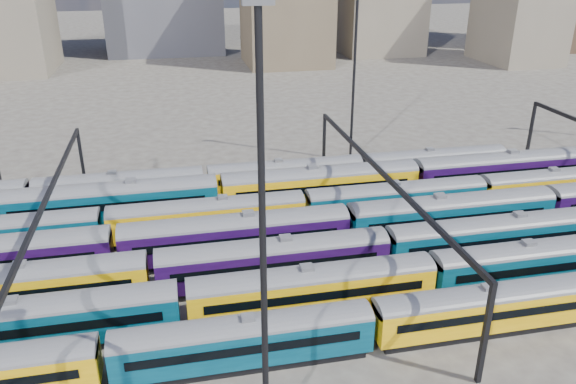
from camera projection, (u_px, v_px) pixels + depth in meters
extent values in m
plane|color=#413C37|center=(278.00, 254.00, 54.47)|extent=(500.00, 500.00, 0.00)
cube|color=black|center=(245.00, 361.00, 39.86)|extent=(17.32, 2.25, 0.64)
cube|color=#043447|center=(244.00, 342.00, 39.21)|extent=(18.23, 2.64, 2.64)
cylinder|color=#4C4C51|center=(244.00, 327.00, 38.68)|extent=(18.23, 2.64, 2.64)
cube|color=black|center=(247.00, 351.00, 37.88)|extent=(16.04, 0.06, 0.68)
cube|color=black|center=(241.00, 327.00, 40.28)|extent=(16.04, 0.06, 0.68)
cube|color=slate|center=(243.00, 318.00, 38.40)|extent=(0.91, 0.82, 0.32)
cube|color=black|center=(486.00, 327.00, 43.44)|extent=(17.32, 2.25, 0.64)
cube|color=#D59908|center=(489.00, 309.00, 42.79)|extent=(18.23, 2.64, 2.64)
cylinder|color=#4C4C51|center=(491.00, 295.00, 42.27)|extent=(18.23, 2.64, 2.64)
cube|color=black|center=(499.00, 316.00, 41.46)|extent=(16.04, 0.06, 0.68)
cube|color=black|center=(480.00, 296.00, 43.87)|extent=(16.04, 0.06, 0.68)
cube|color=slate|center=(493.00, 287.00, 41.99)|extent=(0.91, 0.82, 0.32)
cube|color=black|center=(45.00, 343.00, 41.62)|extent=(18.83, 2.44, 0.69)
cube|color=#043447|center=(41.00, 323.00, 40.91)|extent=(19.82, 2.87, 2.87)
cylinder|color=#4C4C51|center=(38.00, 307.00, 40.34)|extent=(19.82, 2.87, 2.87)
cube|color=black|center=(36.00, 331.00, 39.47)|extent=(17.44, 0.06, 0.74)
cube|color=black|center=(44.00, 308.00, 42.09)|extent=(17.44, 0.06, 0.74)
cube|color=slate|center=(36.00, 298.00, 40.04)|extent=(0.99, 0.89, 0.35)
cube|color=black|center=(312.00, 309.00, 45.51)|extent=(18.83, 2.44, 0.69)
cube|color=#D59908|center=(312.00, 291.00, 44.80)|extent=(19.82, 2.87, 2.87)
cylinder|color=#4C4C51|center=(313.00, 275.00, 44.23)|extent=(19.82, 2.87, 2.87)
cube|color=black|center=(317.00, 297.00, 43.36)|extent=(17.44, 0.06, 0.74)
cube|color=black|center=(308.00, 277.00, 45.97)|extent=(17.44, 0.06, 0.74)
cube|color=slate|center=(313.00, 267.00, 43.93)|extent=(0.99, 0.89, 0.35)
cube|color=black|center=(536.00, 281.00, 49.40)|extent=(18.83, 2.44, 0.69)
cube|color=#043447|center=(540.00, 263.00, 48.69)|extent=(19.82, 2.87, 2.87)
cylinder|color=#4C4C51|center=(543.00, 249.00, 48.12)|extent=(19.82, 2.87, 2.87)
cube|color=black|center=(551.00, 269.00, 47.25)|extent=(17.44, 0.06, 0.74)
cube|color=black|center=(531.00, 252.00, 49.86)|extent=(17.44, 0.06, 0.74)
cube|color=slate|center=(545.00, 241.00, 47.82)|extent=(0.99, 0.89, 0.35)
cube|color=black|center=(23.00, 308.00, 45.62)|extent=(19.19, 2.49, 0.71)
cube|color=#D59908|center=(19.00, 289.00, 44.90)|extent=(20.20, 2.93, 2.93)
cylinder|color=#4C4C51|center=(15.00, 274.00, 44.32)|extent=(20.20, 2.93, 2.93)
cube|color=black|center=(14.00, 296.00, 43.43)|extent=(17.77, 0.06, 0.76)
cube|color=black|center=(22.00, 276.00, 46.09)|extent=(17.77, 0.06, 0.76)
cube|color=slate|center=(13.00, 265.00, 44.01)|extent=(1.01, 0.91, 0.35)
cube|color=black|center=(274.00, 280.00, 49.58)|extent=(19.19, 2.49, 0.71)
cube|color=#1B0733|center=(274.00, 262.00, 48.86)|extent=(20.20, 2.93, 2.93)
cylinder|color=#4C4C51|center=(274.00, 247.00, 48.28)|extent=(20.20, 2.93, 2.93)
cube|color=black|center=(277.00, 267.00, 47.39)|extent=(17.77, 0.06, 0.76)
cube|color=black|center=(271.00, 250.00, 50.05)|extent=(17.77, 0.06, 0.76)
cube|color=slate|center=(274.00, 239.00, 47.97)|extent=(1.01, 0.91, 0.35)
cube|color=black|center=(488.00, 255.00, 53.54)|extent=(19.19, 2.49, 0.71)
cube|color=#043447|center=(491.00, 238.00, 52.82)|extent=(20.20, 2.93, 2.93)
cylinder|color=#4C4C51|center=(493.00, 225.00, 52.24)|extent=(20.20, 2.93, 2.93)
cube|color=black|center=(500.00, 243.00, 51.35)|extent=(17.77, 0.06, 0.76)
cube|color=black|center=(483.00, 228.00, 54.01)|extent=(17.77, 0.06, 0.76)
cube|color=slate|center=(494.00, 217.00, 51.93)|extent=(1.01, 0.91, 0.35)
cube|color=black|center=(237.00, 255.00, 53.55)|extent=(20.27, 2.63, 0.75)
cube|color=#1B0733|center=(236.00, 237.00, 52.79)|extent=(21.33, 3.09, 3.09)
cylinder|color=#4C4C51|center=(235.00, 222.00, 52.18)|extent=(21.33, 3.09, 3.09)
cube|color=black|center=(238.00, 241.00, 51.24)|extent=(18.77, 0.06, 0.80)
cube|color=black|center=(234.00, 226.00, 54.05)|extent=(18.77, 0.06, 0.80)
cube|color=slate|center=(235.00, 215.00, 51.85)|extent=(1.07, 0.96, 0.37)
cube|color=black|center=(449.00, 233.00, 57.73)|extent=(20.27, 2.63, 0.75)
cube|color=#043447|center=(451.00, 216.00, 56.97)|extent=(21.33, 3.09, 3.09)
cylinder|color=#4C4C51|center=(453.00, 202.00, 56.35)|extent=(21.33, 3.09, 3.09)
cube|color=black|center=(459.00, 219.00, 55.41)|extent=(18.77, 0.06, 0.80)
cube|color=black|center=(444.00, 206.00, 58.23)|extent=(18.77, 0.06, 0.80)
cube|color=slate|center=(454.00, 195.00, 56.03)|extent=(1.07, 0.96, 0.37)
cube|color=black|center=(209.00, 234.00, 57.62)|extent=(18.70, 2.43, 0.69)
cube|color=#D59908|center=(208.00, 218.00, 56.92)|extent=(19.69, 2.85, 2.85)
cylinder|color=#4C4C51|center=(207.00, 205.00, 56.35)|extent=(19.69, 2.85, 2.85)
cube|color=black|center=(209.00, 221.00, 55.48)|extent=(17.32, 0.06, 0.74)
cube|color=black|center=(207.00, 209.00, 58.08)|extent=(17.32, 0.06, 0.74)
cube|color=slate|center=(207.00, 199.00, 56.05)|extent=(0.98, 0.89, 0.34)
cube|color=black|center=(395.00, 216.00, 61.48)|extent=(18.70, 2.43, 0.69)
cube|color=#043447|center=(396.00, 201.00, 60.78)|extent=(19.69, 2.85, 2.85)
cylinder|color=#4C4C51|center=(397.00, 189.00, 60.21)|extent=(19.69, 2.85, 2.85)
cube|color=black|center=(401.00, 204.00, 59.35)|extent=(17.32, 0.06, 0.74)
cube|color=black|center=(391.00, 193.00, 61.94)|extent=(17.32, 0.06, 0.74)
cube|color=slate|center=(397.00, 183.00, 59.91)|extent=(0.98, 0.89, 0.34)
cube|color=black|center=(558.00, 200.00, 65.35)|extent=(18.70, 2.43, 0.69)
cube|color=#D59908|center=(561.00, 186.00, 64.64)|extent=(19.69, 2.85, 2.85)
cylinder|color=#4C4C51|center=(564.00, 175.00, 64.08)|extent=(19.69, 2.85, 2.85)
cube|color=black|center=(570.00, 188.00, 63.21)|extent=(17.32, 0.06, 0.74)
cube|color=black|center=(554.00, 179.00, 65.81)|extent=(17.32, 0.06, 0.74)
cube|color=slate|center=(565.00, 168.00, 63.78)|extent=(0.98, 0.89, 0.34)
cube|color=black|center=(113.00, 221.00, 60.22)|extent=(21.25, 2.76, 0.78)
cube|color=#043447|center=(111.00, 204.00, 59.42)|extent=(22.37, 3.24, 3.24)
cylinder|color=#4C4C51|center=(109.00, 190.00, 58.78)|extent=(22.37, 3.24, 3.24)
cube|color=black|center=(109.00, 207.00, 57.79)|extent=(19.68, 0.06, 0.84)
cube|color=black|center=(112.00, 195.00, 60.74)|extent=(19.68, 0.06, 0.84)
cube|color=slate|center=(108.00, 182.00, 58.43)|extent=(1.12, 1.01, 0.39)
cube|color=black|center=(320.00, 203.00, 64.59)|extent=(21.25, 2.76, 0.78)
cube|color=#D59908|center=(320.00, 187.00, 63.80)|extent=(22.37, 3.24, 3.24)
cylinder|color=#4C4C51|center=(321.00, 173.00, 63.15)|extent=(22.37, 3.24, 3.24)
cube|color=black|center=(324.00, 189.00, 62.17)|extent=(19.68, 0.06, 0.84)
cube|color=black|center=(317.00, 178.00, 65.11)|extent=(19.68, 0.06, 0.84)
cube|color=slate|center=(321.00, 166.00, 62.81)|extent=(1.12, 1.01, 0.39)
cube|color=black|center=(500.00, 187.00, 68.97)|extent=(21.25, 2.76, 0.78)
cube|color=#1B0733|center=(503.00, 171.00, 68.17)|extent=(22.37, 3.24, 3.24)
cylinder|color=#4C4C51|center=(505.00, 159.00, 67.53)|extent=(22.37, 3.24, 3.24)
cube|color=black|center=(511.00, 173.00, 66.54)|extent=(19.68, 0.06, 0.84)
cube|color=black|center=(496.00, 164.00, 69.49)|extent=(19.68, 0.06, 0.84)
cube|color=slate|center=(506.00, 152.00, 67.18)|extent=(1.12, 1.01, 0.39)
cube|color=black|center=(123.00, 202.00, 64.86)|extent=(17.75, 2.30, 0.65)
cube|color=#043447|center=(121.00, 189.00, 64.20)|extent=(18.69, 2.71, 2.71)
cylinder|color=#4C4C51|center=(119.00, 178.00, 63.66)|extent=(18.69, 2.71, 2.71)
cube|color=black|center=(120.00, 191.00, 62.83)|extent=(16.45, 0.06, 0.70)
cube|color=black|center=(121.00, 182.00, 65.30)|extent=(16.45, 0.06, 0.70)
cube|color=slate|center=(119.00, 172.00, 63.37)|extent=(0.93, 0.84, 0.33)
cube|color=black|center=(286.00, 189.00, 68.54)|extent=(17.75, 2.30, 0.65)
cube|color=#D59908|center=(286.00, 176.00, 67.87)|extent=(18.69, 2.71, 2.71)
cylinder|color=#4C4C51|center=(286.00, 165.00, 67.33)|extent=(18.69, 2.71, 2.71)
cube|color=black|center=(288.00, 178.00, 66.51)|extent=(16.45, 0.06, 0.70)
cube|color=black|center=(283.00, 169.00, 68.97)|extent=(16.45, 0.06, 0.70)
cube|color=slate|center=(286.00, 160.00, 67.04)|extent=(0.93, 0.84, 0.33)
cube|color=black|center=(432.00, 176.00, 72.21)|extent=(17.75, 2.30, 0.65)
cube|color=#043447|center=(433.00, 164.00, 71.54)|extent=(18.69, 2.71, 2.71)
cylinder|color=#4C4C51|center=(434.00, 154.00, 71.01)|extent=(18.69, 2.71, 2.71)
cube|color=black|center=(438.00, 166.00, 70.18)|extent=(16.45, 0.06, 0.70)
cube|color=black|center=(429.00, 158.00, 72.65)|extent=(16.45, 0.06, 0.70)
cube|color=slate|center=(435.00, 149.00, 70.72)|extent=(0.93, 0.84, 0.33)
cube|color=black|center=(82.00, 161.00, 67.02)|extent=(0.35, 0.35, 8.00)
cube|color=black|center=(46.00, 198.00, 47.56)|extent=(0.30, 40.00, 0.45)
cube|color=black|center=(485.00, 334.00, 36.83)|extent=(0.35, 0.35, 8.00)
cube|color=black|center=(324.00, 144.00, 72.74)|extent=(0.35, 0.35, 8.00)
cube|color=black|center=(381.00, 172.00, 53.27)|extent=(0.30, 40.00, 0.45)
cube|color=black|center=(531.00, 130.00, 78.45)|extent=(0.35, 0.35, 8.00)
cylinder|color=black|center=(263.00, 261.00, 28.80)|extent=(0.36, 0.36, 25.00)
cylinder|color=black|center=(354.00, 71.00, 73.90)|extent=(0.36, 0.36, 25.00)
cube|color=#665B4C|center=(379.00, 6.00, 156.30)|extent=(21.40, 20.66, 25.64)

